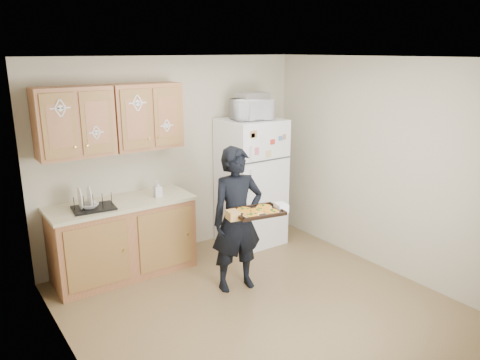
{
  "coord_description": "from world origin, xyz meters",
  "views": [
    {
      "loc": [
        -2.62,
        -3.45,
        2.57
      ],
      "look_at": [
        0.09,
        0.45,
        1.24
      ],
      "focal_mm": 35.0,
      "sensor_mm": 36.0,
      "label": 1
    }
  ],
  "objects_px": {
    "refrigerator": "(251,182)",
    "baking_tray": "(258,212)",
    "dish_rack": "(93,201)",
    "person": "(237,220)",
    "microwave": "(251,109)"
  },
  "relations": [
    {
      "from": "refrigerator",
      "to": "baking_tray",
      "type": "relative_size",
      "value": 3.44
    },
    {
      "from": "microwave",
      "to": "dish_rack",
      "type": "relative_size",
      "value": 1.1
    },
    {
      "from": "microwave",
      "to": "dish_rack",
      "type": "height_order",
      "value": "microwave"
    },
    {
      "from": "person",
      "to": "baking_tray",
      "type": "distance_m",
      "value": 0.34
    },
    {
      "from": "dish_rack",
      "to": "refrigerator",
      "type": "bearing_deg",
      "value": 0.62
    },
    {
      "from": "person",
      "to": "microwave",
      "type": "relative_size",
      "value": 3.3
    },
    {
      "from": "person",
      "to": "dish_rack",
      "type": "relative_size",
      "value": 3.63
    },
    {
      "from": "person",
      "to": "microwave",
      "type": "height_order",
      "value": "microwave"
    },
    {
      "from": "microwave",
      "to": "dish_rack",
      "type": "distance_m",
      "value": 2.26
    },
    {
      "from": "refrigerator",
      "to": "microwave",
      "type": "height_order",
      "value": "microwave"
    },
    {
      "from": "refrigerator",
      "to": "baking_tray",
      "type": "bearing_deg",
      "value": -123.54
    },
    {
      "from": "refrigerator",
      "to": "person",
      "type": "bearing_deg",
      "value": -132.68
    },
    {
      "from": "person",
      "to": "baking_tray",
      "type": "xyz_separation_m",
      "value": [
        0.05,
        -0.3,
        0.16
      ]
    },
    {
      "from": "refrigerator",
      "to": "microwave",
      "type": "relative_size",
      "value": 3.51
    },
    {
      "from": "baking_tray",
      "to": "microwave",
      "type": "height_order",
      "value": "microwave"
    }
  ]
}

